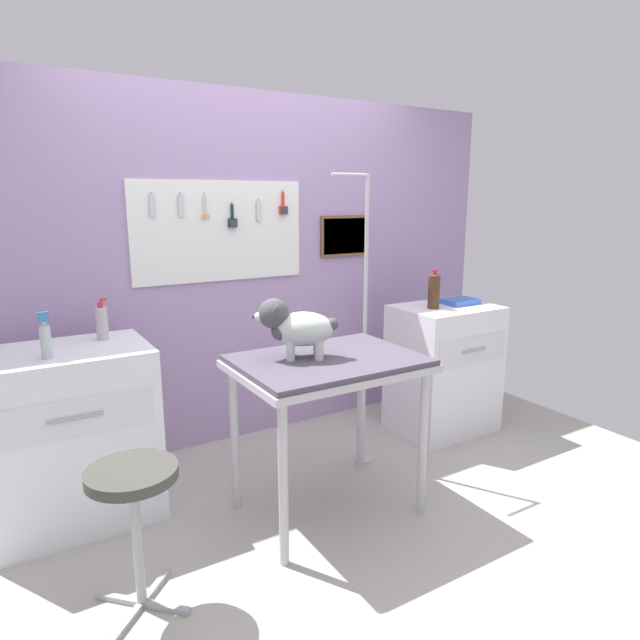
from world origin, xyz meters
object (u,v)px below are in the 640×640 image
Objects in this scene: soda_bottle at (434,291)px; grooming_table at (328,374)px; dog at (295,326)px; cabinet_right at (443,368)px; grooming_arm at (364,334)px; detangler_spray at (102,323)px; counter_left at (71,435)px; stool at (133,494)px.

grooming_table is at bearing -157.41° from soda_bottle.
dog is 1.57m from cabinet_right.
cabinet_right is 3.44× the size of soda_bottle.
grooming_arm reaches higher than dog.
cabinet_right is 4.13× the size of detangler_spray.
grooming_arm is 1.69m from counter_left.
counter_left is at bearing 170.56° from grooming_arm.
detangler_spray reaches higher than counter_left.
cabinet_right is at bearing 16.77° from stool.
cabinet_right is 0.59m from soda_bottle.
counter_left is (-1.15, 0.63, -0.31)m from grooming_table.
soda_bottle reaches higher than dog.
cabinet_right reaches higher than grooming_table.
counter_left is at bearing 176.13° from soda_bottle.
soda_bottle reaches higher than counter_left.
detangler_spray is (-0.79, 0.65, -0.02)m from dog.
stool is at bearing -168.42° from grooming_table.
soda_bottle reaches higher than cabinet_right.
soda_bottle is (2.28, -0.15, 0.57)m from counter_left.
grooming_arm reaches higher than cabinet_right.
grooming_table is at bearing -143.18° from grooming_arm.
grooming_table reaches higher than stool.
dog reaches higher than cabinet_right.
grooming_table is at bearing -159.22° from cabinet_right.
grooming_arm is 1.96× the size of counter_left.
soda_bottle is (1.28, 0.39, 0.01)m from dog.
grooming_arm is 0.70m from dog.
counter_left is 4.15× the size of detangler_spray.
grooming_table is at bearing -28.64° from counter_left.
grooming_arm is 6.75× the size of soda_bottle.
detangler_spray is 2.09m from soda_bottle.
stool is at bearing -161.71° from dog.
grooming_table is 0.30m from dog.
grooming_arm is (0.48, 0.36, 0.07)m from grooming_table.
grooming_arm reaches higher than detangler_spray.
detangler_spray is at bearing 172.84° from soda_bottle.
detangler_spray is (0.21, 0.11, 0.54)m from counter_left.
dog is 1.56× the size of soda_bottle.
dog is at bearing 18.29° from stool.
soda_bottle is at bearing 22.59° from grooming_table.
counter_left is at bearing 98.29° from stool.
grooming_arm is 2.89× the size of stool.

